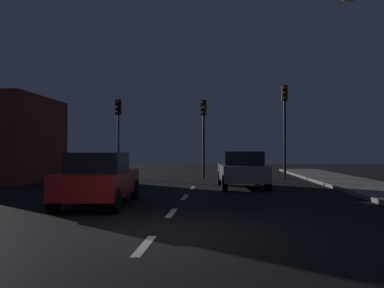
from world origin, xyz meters
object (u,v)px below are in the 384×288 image
(car_adjacent_lane, at_px, (99,179))
(street_lamp_right, at_px, (383,73))
(traffic_signal_center, at_px, (204,123))
(traffic_signal_left, at_px, (118,123))
(car_stopped_ahead, at_px, (242,169))
(traffic_signal_right, at_px, (285,114))

(car_adjacent_lane, height_order, street_lamp_right, street_lamp_right)
(street_lamp_right, bearing_deg, traffic_signal_center, 132.63)
(traffic_signal_center, distance_m, car_adjacent_lane, 12.87)
(traffic_signal_left, bearing_deg, car_stopped_ahead, -40.36)
(traffic_signal_right, distance_m, street_lamp_right, 8.41)
(traffic_signal_left, height_order, car_stopped_ahead, traffic_signal_left)
(traffic_signal_left, relative_size, car_adjacent_lane, 1.02)
(traffic_signal_left, bearing_deg, street_lamp_right, -32.64)
(traffic_signal_left, xyz_separation_m, traffic_signal_right, (9.79, 0.00, 0.48))
(traffic_signal_right, height_order, car_adjacent_lane, traffic_signal_right)
(car_adjacent_lane, bearing_deg, street_lamp_right, 24.19)
(traffic_signal_left, xyz_separation_m, car_stopped_ahead, (7.05, -5.99, -2.49))
(car_stopped_ahead, xyz_separation_m, street_lamp_right, (5.35, -1.95, 3.83))
(traffic_signal_left, xyz_separation_m, street_lamp_right, (12.40, -7.94, 1.33))
(traffic_signal_right, height_order, car_stopped_ahead, traffic_signal_right)
(car_adjacent_lane, relative_size, street_lamp_right, 0.59)
(traffic_signal_right, relative_size, car_adjacent_lane, 1.18)
(traffic_signal_left, distance_m, car_adjacent_lane, 12.88)
(traffic_signal_left, height_order, traffic_signal_center, traffic_signal_left)
(traffic_signal_left, relative_size, car_stopped_ahead, 1.08)
(traffic_signal_center, height_order, car_adjacent_lane, traffic_signal_center)
(traffic_signal_right, bearing_deg, street_lamp_right, -71.80)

